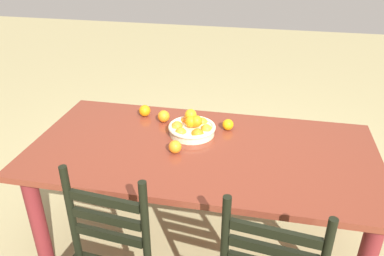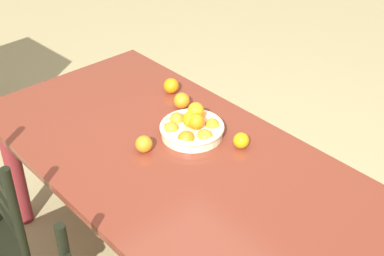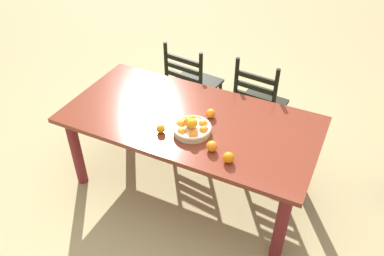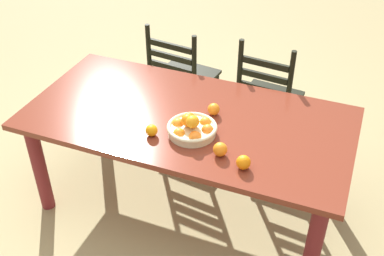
{
  "view_description": "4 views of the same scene",
  "coord_description": "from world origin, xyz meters",
  "px_view_note": "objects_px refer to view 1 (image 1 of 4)",
  "views": [
    {
      "loc": [
        -0.32,
        1.85,
        1.85
      ],
      "look_at": [
        0.09,
        -0.15,
        0.76
      ],
      "focal_mm": 35.94,
      "sensor_mm": 36.0,
      "label": 1
    },
    {
      "loc": [
        -1.38,
        1.16,
        2.07
      ],
      "look_at": [
        0.09,
        -0.15,
        0.76
      ],
      "focal_mm": 50.14,
      "sensor_mm": 36.0,
      "label": 2
    },
    {
      "loc": [
        1.06,
        -2.17,
        2.51
      ],
      "look_at": [
        0.09,
        -0.15,
        0.76
      ],
      "focal_mm": 36.47,
      "sensor_mm": 36.0,
      "label": 3
    },
    {
      "loc": [
        0.89,
        -2.17,
        2.34
      ],
      "look_at": [
        0.09,
        -0.15,
        0.76
      ],
      "focal_mm": 44.34,
      "sensor_mm": 36.0,
      "label": 4
    }
  ],
  "objects_px": {
    "orange_loose_1": "(164,116)",
    "orange_loose_2": "(175,147)",
    "orange_loose_0": "(145,111)",
    "orange_loose_3": "(228,125)",
    "dining_table": "(202,163)",
    "fruit_bowl": "(192,127)"
  },
  "relations": [
    {
      "from": "orange_loose_1",
      "to": "orange_loose_3",
      "type": "distance_m",
      "value": 0.42
    },
    {
      "from": "orange_loose_0",
      "to": "orange_loose_3",
      "type": "bearing_deg",
      "value": 171.85
    },
    {
      "from": "orange_loose_1",
      "to": "orange_loose_3",
      "type": "relative_size",
      "value": 1.12
    },
    {
      "from": "orange_loose_3",
      "to": "orange_loose_0",
      "type": "bearing_deg",
      "value": -8.15
    },
    {
      "from": "orange_loose_1",
      "to": "orange_loose_2",
      "type": "height_order",
      "value": "orange_loose_1"
    },
    {
      "from": "dining_table",
      "to": "orange_loose_3",
      "type": "bearing_deg",
      "value": -114.92
    },
    {
      "from": "dining_table",
      "to": "orange_loose_3",
      "type": "height_order",
      "value": "orange_loose_3"
    },
    {
      "from": "orange_loose_0",
      "to": "orange_loose_3",
      "type": "xyz_separation_m",
      "value": [
        -0.56,
        0.08,
        -0.0
      ]
    },
    {
      "from": "orange_loose_1",
      "to": "orange_loose_3",
      "type": "height_order",
      "value": "orange_loose_1"
    },
    {
      "from": "orange_loose_0",
      "to": "orange_loose_2",
      "type": "bearing_deg",
      "value": 126.96
    },
    {
      "from": "dining_table",
      "to": "orange_loose_1",
      "type": "height_order",
      "value": "orange_loose_1"
    },
    {
      "from": "orange_loose_0",
      "to": "orange_loose_1",
      "type": "bearing_deg",
      "value": 158.84
    },
    {
      "from": "fruit_bowl",
      "to": "orange_loose_0",
      "type": "bearing_deg",
      "value": -26.57
    },
    {
      "from": "orange_loose_1",
      "to": "fruit_bowl",
      "type": "bearing_deg",
      "value": 149.96
    },
    {
      "from": "dining_table",
      "to": "orange_loose_0",
      "type": "distance_m",
      "value": 0.57
    },
    {
      "from": "dining_table",
      "to": "fruit_bowl",
      "type": "bearing_deg",
      "value": -59.98
    },
    {
      "from": "orange_loose_2",
      "to": "orange_loose_3",
      "type": "distance_m",
      "value": 0.42
    },
    {
      "from": "orange_loose_0",
      "to": "orange_loose_2",
      "type": "height_order",
      "value": "orange_loose_0"
    },
    {
      "from": "orange_loose_0",
      "to": "orange_loose_3",
      "type": "height_order",
      "value": "orange_loose_0"
    },
    {
      "from": "orange_loose_1",
      "to": "orange_loose_2",
      "type": "bearing_deg",
      "value": 114.7
    },
    {
      "from": "fruit_bowl",
      "to": "orange_loose_1",
      "type": "bearing_deg",
      "value": -30.04
    },
    {
      "from": "dining_table",
      "to": "orange_loose_0",
      "type": "height_order",
      "value": "orange_loose_0"
    }
  ]
}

